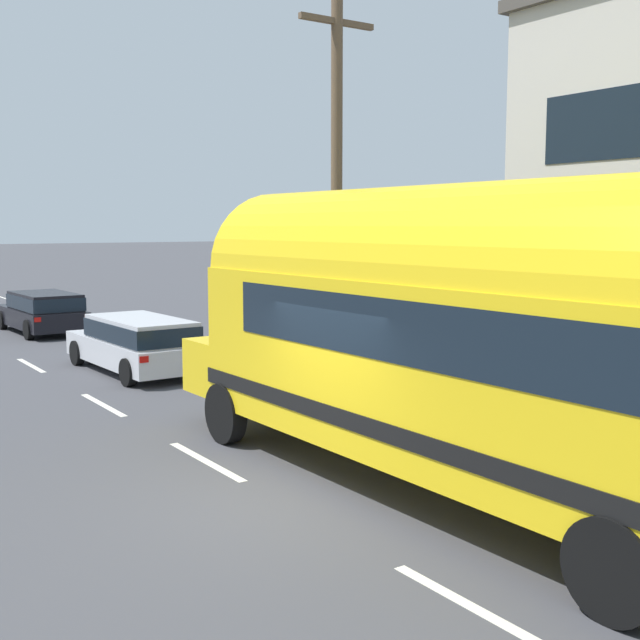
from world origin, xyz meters
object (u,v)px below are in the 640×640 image
at_px(car_second, 43,310).
at_px(car_lead, 137,341).
at_px(utility_pole, 337,185).
at_px(painted_bus, 486,330).

bearing_deg(car_second, car_lead, -90.64).
bearing_deg(utility_pole, painted_bus, -110.50).
bearing_deg(painted_bus, car_second, 89.95).
xyz_separation_m(painted_bus, car_lead, (-0.08, 11.49, -1.51)).
distance_m(utility_pole, painted_bus, 7.54).
xyz_separation_m(utility_pole, car_lead, (-2.61, 4.71, -3.63)).
bearing_deg(utility_pole, car_second, 100.68).
bearing_deg(painted_bus, car_lead, 90.39).
height_order(car_lead, car_second, same).
xyz_separation_m(utility_pole, car_second, (-2.52, 13.35, -3.64)).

